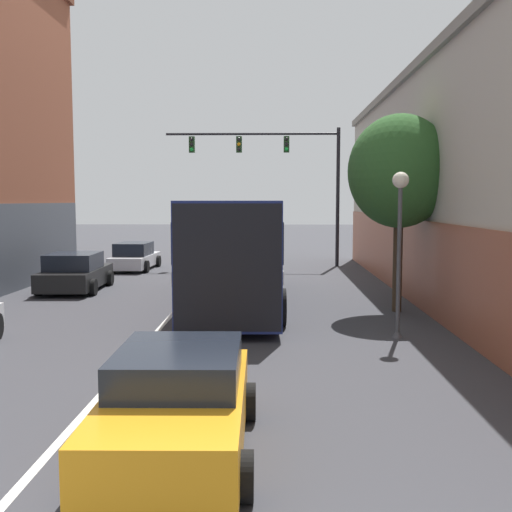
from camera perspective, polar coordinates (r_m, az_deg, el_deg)
lane_center_line at (r=19.06m, az=-7.27°, el=-4.72°), size 0.14×43.52×0.01m
bus at (r=18.94m, az=-2.04°, el=0.92°), size 3.14×10.70×3.30m
hatchback_foreground at (r=8.12m, az=-7.48°, el=-13.84°), size 2.09×3.99×1.35m
parked_car_left_mid at (r=23.00m, az=-16.83°, el=-1.54°), size 2.23×4.10×1.39m
parked_car_left_far at (r=29.28m, az=-11.49°, el=-0.08°), size 1.98×4.06×1.31m
traffic_signal_gantry at (r=30.34m, az=2.43°, el=8.81°), size 8.72×0.36×6.92m
street_lamp at (r=14.67m, az=13.52°, el=2.74°), size 0.39×0.39×3.98m
street_tree_near at (r=18.21m, az=13.51°, el=7.80°), size 3.03×2.72×5.83m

